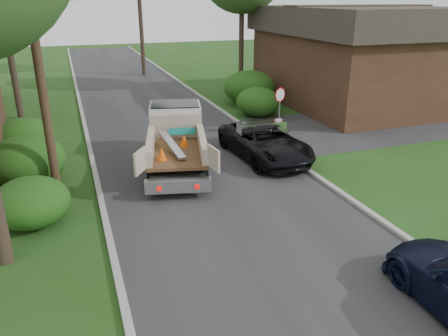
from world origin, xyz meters
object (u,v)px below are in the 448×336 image
at_px(stop_sign, 280,101).
at_px(flatbed_truck, 176,134).
at_px(black_pickup, 265,142).
at_px(house_right, 355,55).
at_px(utility_pole, 36,47).

relative_size(stop_sign, flatbed_truck, 0.38).
bearing_deg(stop_sign, black_pickup, -126.21).
height_order(stop_sign, black_pickup, stop_sign).
distance_m(flatbed_truck, black_pickup, 3.87).
bearing_deg(house_right, utility_pole, -153.99).
bearing_deg(black_pickup, flatbed_truck, 164.90).
height_order(stop_sign, house_right, house_right).
height_order(stop_sign, flatbed_truck, stop_sign).
height_order(utility_pole, flatbed_truck, utility_pole).
bearing_deg(utility_pole, flatbed_truck, 21.79).
relative_size(utility_pole, house_right, 0.77).
relative_size(flatbed_truck, black_pickup, 1.21).
height_order(flatbed_truck, black_pickup, flatbed_truck).
distance_m(stop_sign, utility_pole, 11.91).
distance_m(utility_pole, flatbed_truck, 6.50).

